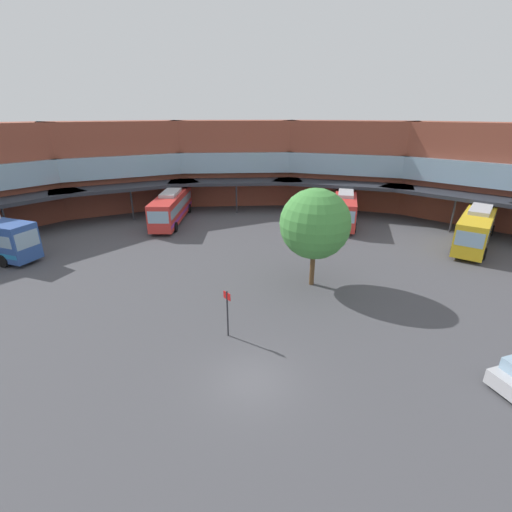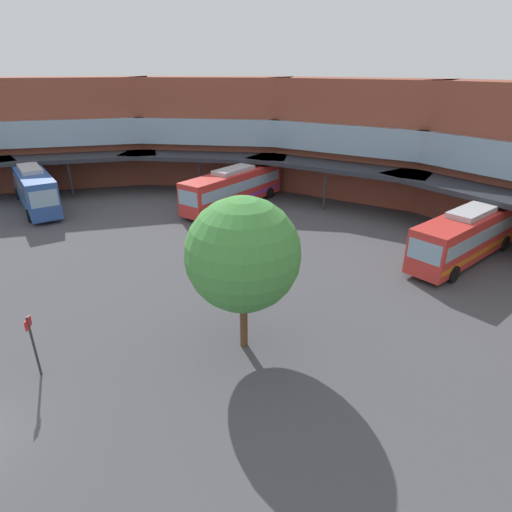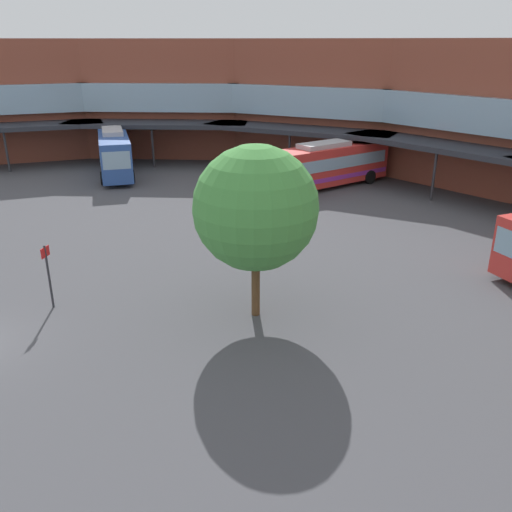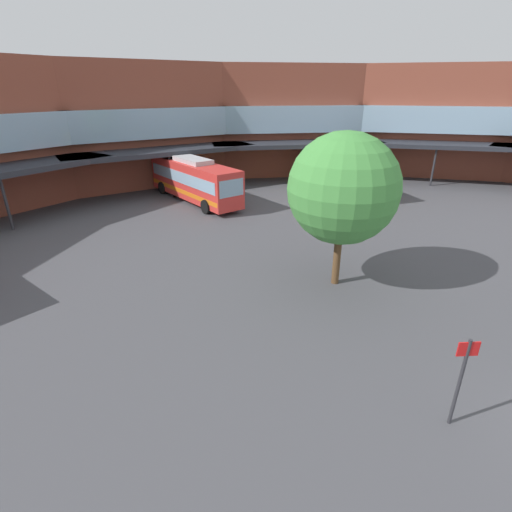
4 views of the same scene
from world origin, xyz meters
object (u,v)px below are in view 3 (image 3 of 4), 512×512
bus_0 (114,151)px  bus_1 (323,165)px  plaza_tree (256,208)px  stop_sign_post (48,270)px

bus_0 → bus_1: bearing=58.3°
plaza_tree → stop_sign_post: (-4.94, -7.59, -3.01)m
plaza_tree → stop_sign_post: bearing=-123.0°
stop_sign_post → bus_0: bearing=158.7°
bus_0 → bus_1: bus_0 is taller
bus_1 → plaza_tree: plaza_tree is taller
bus_1 → plaza_tree: size_ratio=1.68×
plaza_tree → stop_sign_post: plaza_tree is taller
bus_1 → plaza_tree: bearing=40.5°
bus_1 → plaza_tree: 22.49m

